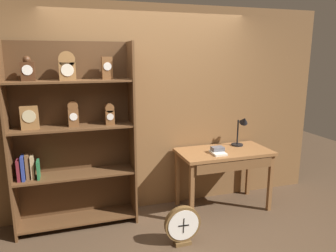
% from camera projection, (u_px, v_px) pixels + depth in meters
% --- Properties ---
extents(back_wood_panel, '(4.80, 0.05, 2.60)m').
position_uv_depth(back_wood_panel, '(150.00, 110.00, 4.04)').
color(back_wood_panel, brown).
rests_on(back_wood_panel, ground).
extents(bookshelf, '(1.36, 0.35, 2.14)m').
position_uv_depth(bookshelf, '(71.00, 136.00, 3.58)').
color(bookshelf, brown).
rests_on(bookshelf, ground).
extents(workbench, '(1.19, 0.62, 0.79)m').
position_uv_depth(workbench, '(225.00, 158.00, 4.06)').
color(workbench, brown).
rests_on(workbench, ground).
extents(desk_lamp, '(0.21, 0.21, 0.42)m').
position_uv_depth(desk_lamp, '(242.00, 128.00, 4.22)').
color(desk_lamp, black).
rests_on(desk_lamp, workbench).
extents(toolbox_small, '(0.15, 0.11, 0.08)m').
position_uv_depth(toolbox_small, '(217.00, 150.00, 3.96)').
color(toolbox_small, '#595960').
rests_on(toolbox_small, workbench).
extents(open_repair_manual, '(0.17, 0.23, 0.02)m').
position_uv_depth(open_repair_manual, '(218.00, 153.00, 3.92)').
color(open_repair_manual, silver).
rests_on(open_repair_manual, workbench).
extents(round_clock_large, '(0.39, 0.11, 0.43)m').
position_uv_depth(round_clock_large, '(183.00, 225.00, 3.36)').
color(round_clock_large, brown).
rests_on(round_clock_large, ground).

